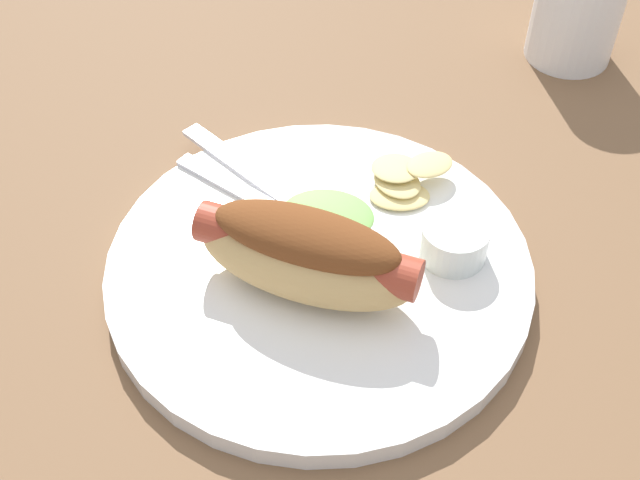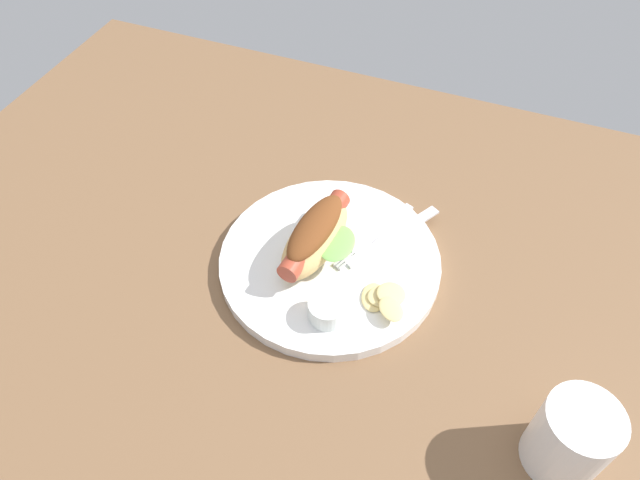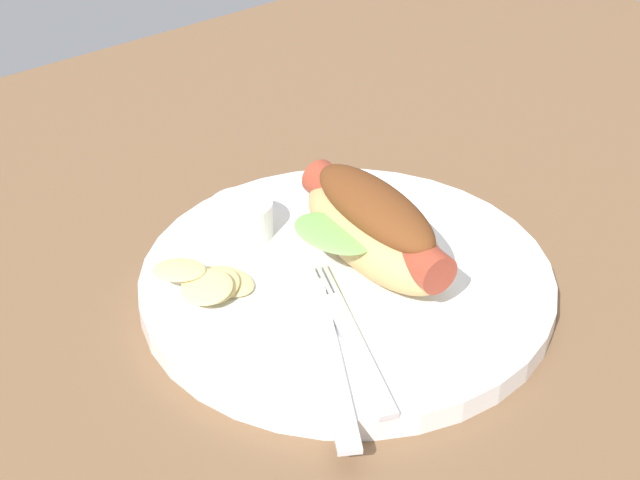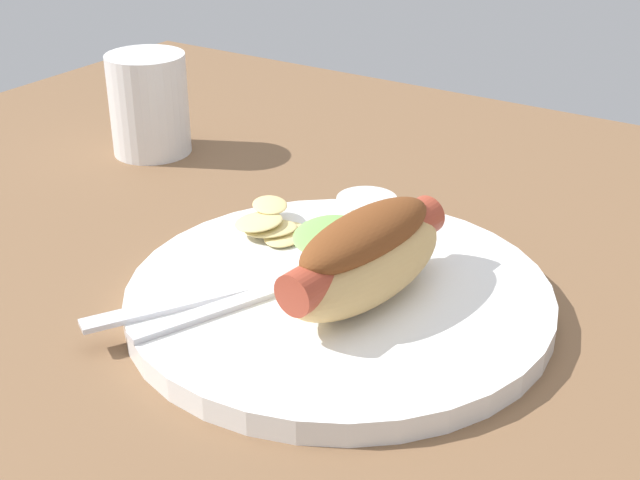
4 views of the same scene
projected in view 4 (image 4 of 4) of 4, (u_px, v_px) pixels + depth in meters
ground_plane at (387, 309)px, 59.81cm from camera, size 120.00×90.00×1.80cm
plate at (339, 297)px, 57.93cm from camera, size 28.23×28.23×1.60cm
hot_dog at (368, 256)px, 54.90cm from camera, size 9.35×14.70×5.97cm
sauce_ramekin at (366, 214)px, 64.64cm from camera, size 4.50×4.50×2.58cm
fork at (233, 304)px, 55.31cm from camera, size 6.79×14.12×0.40cm
knife at (202, 298)px, 55.99cm from camera, size 9.16×14.16×0.36cm
chips_pile at (271, 223)px, 64.35cm from camera, size 6.70×6.97×1.67cm
drinking_cup at (149, 104)px, 81.81cm from camera, size 7.38×7.38×9.49cm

